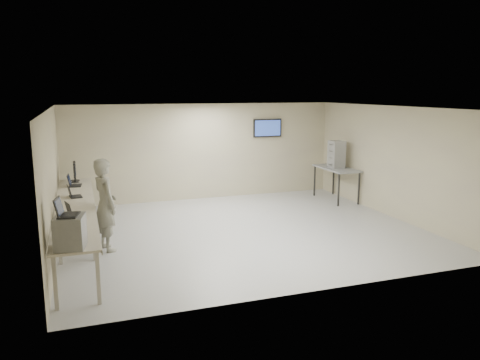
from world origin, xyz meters
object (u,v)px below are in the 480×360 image
object	(u,v)px
equipment_box	(70,232)
side_table	(336,170)
soldier	(105,205)
workbench	(76,208)

from	to	relation	value
equipment_box	side_table	world-z (taller)	equipment_box
soldier	side_table	xyz separation A→B (m)	(6.63, 2.35, -0.04)
soldier	side_table	size ratio (longest dim) A/B	1.17
soldier	side_table	bearing A→B (deg)	-88.79
workbench	soldier	world-z (taller)	soldier
workbench	equipment_box	size ratio (longest dim) A/B	12.41
workbench	soldier	xyz separation A→B (m)	(0.56, -0.34, 0.11)
side_table	soldier	bearing A→B (deg)	-160.48
equipment_box	soldier	distance (m)	2.49
workbench	equipment_box	world-z (taller)	equipment_box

